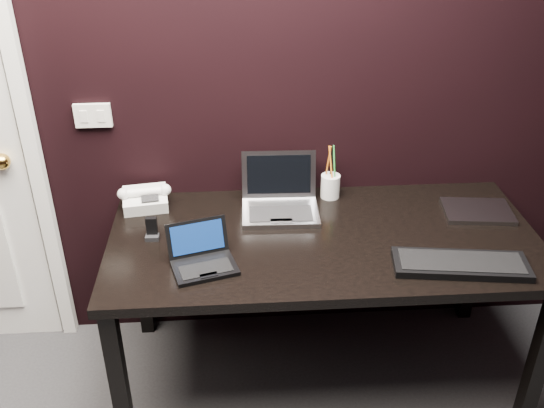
{
  "coord_description": "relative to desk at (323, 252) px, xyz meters",
  "views": [
    {
      "loc": [
        -0.05,
        -0.6,
        2.04
      ],
      "look_at": [
        0.09,
        1.35,
        0.92
      ],
      "focal_mm": 40.0,
      "sensor_mm": 36.0,
      "label": 1
    }
  ],
  "objects": [
    {
      "name": "ext_keyboard",
      "position": [
        0.47,
        -0.25,
        0.09
      ],
      "size": [
        0.5,
        0.23,
        0.03
      ],
      "color": "black",
      "rests_on": "desk"
    },
    {
      "name": "closed_laptop",
      "position": [
        0.67,
        0.13,
        0.09
      ],
      "size": [
        0.3,
        0.23,
        0.02
      ],
      "color": "gray",
      "rests_on": "desk"
    },
    {
      "name": "silver_laptop",
      "position": [
        -0.16,
        0.21,
        0.12
      ],
      "size": [
        0.33,
        0.3,
        0.22
      ],
      "color": "#9E9EA3",
      "rests_on": "desk"
    },
    {
      "name": "pen_cup",
      "position": [
        0.07,
        0.32,
        0.14
      ],
      "size": [
        0.09,
        0.09,
        0.25
      ],
      "color": "silver",
      "rests_on": "desk"
    },
    {
      "name": "desk_phone",
      "position": [
        -0.73,
        0.28,
        0.12
      ],
      "size": [
        0.23,
        0.19,
        0.11
      ],
      "color": "silver",
      "rests_on": "desk"
    },
    {
      "name": "wall_switch",
      "position": [
        -0.92,
        0.39,
        0.46
      ],
      "size": [
        0.15,
        0.02,
        0.1
      ],
      "color": "silver",
      "rests_on": "wall_back"
    },
    {
      "name": "netbook",
      "position": [
        -0.47,
        -0.17,
        0.11
      ],
      "size": [
        0.27,
        0.25,
        0.15
      ],
      "color": "black",
      "rests_on": "desk"
    },
    {
      "name": "desk",
      "position": [
        0.0,
        0.0,
        0.0
      ],
      "size": [
        1.7,
        0.8,
        0.74
      ],
      "color": "black",
      "rests_on": "ground"
    },
    {
      "name": "wall_back",
      "position": [
        -0.3,
        0.4,
        0.64
      ],
      "size": [
        4.0,
        0.0,
        4.0
      ],
      "primitive_type": "plane",
      "rotation": [
        1.57,
        0.0,
        0.0
      ],
      "color": "black",
      "rests_on": "ground"
    },
    {
      "name": "mobile_phone",
      "position": [
        -0.68,
        0.03,
        0.11
      ],
      "size": [
        0.05,
        0.05,
        0.09
      ],
      "color": "black",
      "rests_on": "desk"
    }
  ]
}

